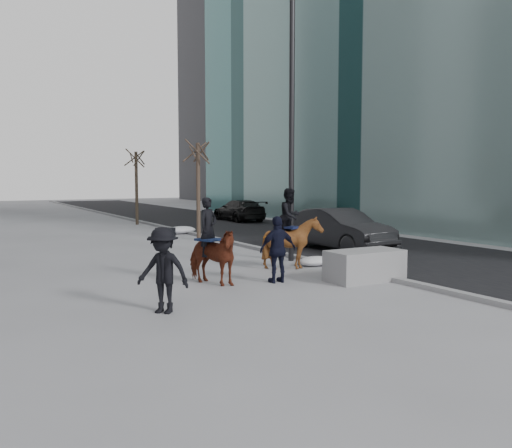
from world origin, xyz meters
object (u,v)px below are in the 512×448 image
planter (365,265)px  mounted_left (210,252)px  mounted_right (292,237)px  car_near (339,229)px

planter → mounted_left: bearing=157.5°
planter → mounted_right: size_ratio=0.85×
mounted_left → planter: bearing=-22.5°
mounted_left → mounted_right: size_ratio=0.92×
mounted_right → planter: bearing=-76.0°
car_near → mounted_right: size_ratio=1.97×
planter → mounted_right: 2.70m
planter → car_near: size_ratio=0.43×
car_near → mounted_left: (-7.09, -3.69, 0.05)m
car_near → mounted_right: 4.77m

